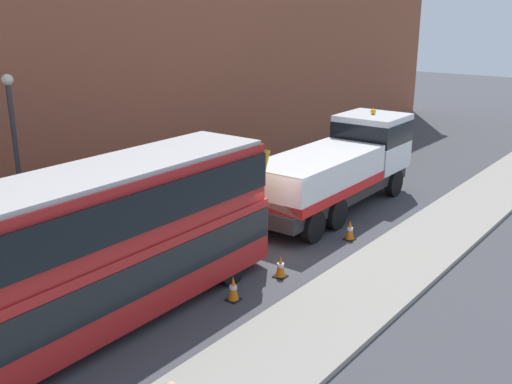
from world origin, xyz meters
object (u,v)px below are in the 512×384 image
object	(u,v)px
double_decker_bus	(94,245)
traffic_cone_near_bus	(233,289)
recovery_tow_truck	(340,166)
traffic_cone_midway	(280,267)
traffic_cone_near_truck	(350,230)
street_lamp	(16,150)

from	to	relation	value
double_decker_bus	traffic_cone_near_bus	distance (m)	4.07
recovery_tow_truck	double_decker_bus	size ratio (longest dim) A/B	0.92
traffic_cone_midway	traffic_cone_near_truck	xyz separation A→B (m)	(3.93, -0.16, 0.00)
street_lamp	recovery_tow_truck	bearing A→B (deg)	-29.22
recovery_tow_truck	double_decker_bus	world-z (taller)	double_decker_bus
traffic_cone_midway	traffic_cone_near_truck	size ratio (longest dim) A/B	1.00
recovery_tow_truck	traffic_cone_near_truck	distance (m)	3.76
traffic_cone_near_bus	traffic_cone_midway	size ratio (longest dim) A/B	1.00
double_decker_bus	traffic_cone_midway	distance (m)	5.81
traffic_cone_midway	traffic_cone_near_truck	bearing A→B (deg)	-2.38
recovery_tow_truck	traffic_cone_midway	distance (m)	7.13
recovery_tow_truck	traffic_cone_midway	size ratio (longest dim) A/B	14.11
traffic_cone_midway	traffic_cone_near_truck	distance (m)	3.93
traffic_cone_near_bus	traffic_cone_midway	world-z (taller)	same
traffic_cone_midway	traffic_cone_near_truck	world-z (taller)	same
double_decker_bus	traffic_cone_midway	world-z (taller)	double_decker_bus
traffic_cone_near_bus	street_lamp	size ratio (longest dim) A/B	0.12
traffic_cone_near_bus	traffic_cone_near_truck	distance (m)	5.94
traffic_cone_near_bus	street_lamp	distance (m)	8.30
recovery_tow_truck	traffic_cone_near_bus	xyz separation A→B (m)	(-8.72, -1.76, -1.42)
traffic_cone_near_bus	traffic_cone_midway	distance (m)	2.01
recovery_tow_truck	traffic_cone_near_bus	distance (m)	9.01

